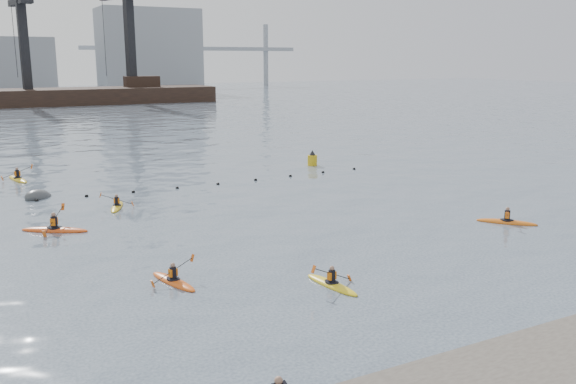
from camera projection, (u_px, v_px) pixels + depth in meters
name	position (u px, v px, depth m)	size (l,w,h in m)	color
ground	(341.00, 302.00, 22.36)	(400.00, 400.00, 0.00)	#3A4554
float_line	(155.00, 190.00, 41.55)	(33.24, 0.73, 0.24)	black
barge_pier	(27.00, 96.00, 116.68)	(72.00, 19.30, 29.50)	black
skyline	(19.00, 57.00, 150.96)	(141.00, 28.00, 22.00)	gray
kayaker_0	(173.00, 280.00, 24.31)	(1.99, 2.99, 1.08)	#DD5314
kayaker_1	(332.00, 284.00, 23.96)	(2.03, 2.99, 1.15)	yellow
kayaker_2	(55.00, 229.00, 31.58)	(3.38, 2.51, 1.35)	#D74814
kayaker_3	(117.00, 206.00, 36.62)	(1.90, 2.91, 1.06)	gold
kayaker_4	(507.00, 221.00, 33.13)	(2.59, 2.82, 1.02)	orange
kayaker_5	(18.00, 179.00, 44.95)	(2.28, 3.44, 1.20)	yellow
mooring_buoy	(39.00, 198.00, 39.26)	(2.12, 1.25, 1.06)	#414447
nav_buoy	(312.00, 160.00, 51.15)	(0.80, 0.80, 1.46)	gold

